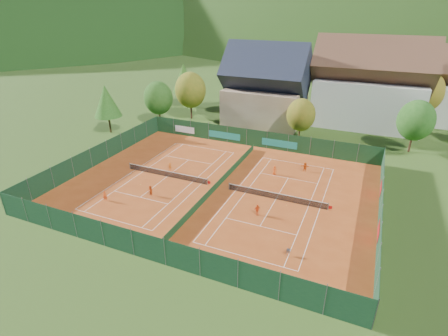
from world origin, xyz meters
TOP-DOWN VIEW (x-y plane):
  - ground at (0.00, 0.00)m, footprint 600.00×600.00m
  - clay_pad at (0.00, 0.00)m, footprint 40.00×32.00m
  - court_markings_left at (-8.00, 0.00)m, footprint 11.03×23.83m
  - court_markings_right at (8.00, 0.00)m, footprint 11.03×23.83m
  - tennis_net_left at (-7.85, 0.00)m, footprint 13.30×0.10m
  - tennis_net_right at (8.15, 0.00)m, footprint 13.30×0.10m
  - court_divider at (0.00, 0.00)m, footprint 0.03×28.80m
  - fence_north at (-0.46, 15.99)m, footprint 40.00×0.10m
  - fence_south at (0.00, -16.00)m, footprint 40.00×0.04m
  - fence_west at (-20.00, 0.00)m, footprint 0.04×32.00m
  - fence_east at (20.00, 0.05)m, footprint 0.09×32.00m
  - chalet at (-3.00, 30.00)m, footprint 16.20×12.00m
  - hotel_block_a at (16.00, 36.00)m, footprint 21.60×11.00m
  - hotel_block_b at (30.00, 44.00)m, footprint 17.28×10.00m
  - tree_west_front at (-22.00, 20.00)m, footprint 5.72×5.72m
  - tree_west_mid at (-18.00, 26.00)m, footprint 6.44×6.44m
  - tree_west_back at (-24.00, 34.00)m, footprint 5.60×5.60m
  - tree_center at (6.00, 22.00)m, footprint 5.01×5.01m
  - tree_east_front at (24.00, 24.00)m, footprint 5.72×5.72m
  - tree_west_side at (-28.00, 12.00)m, footprint 5.04×5.04m
  - tree_east_back at (26.00, 40.00)m, footprint 7.15×7.15m
  - mountain_backdrop at (28.54, 233.48)m, footprint 820.00×530.00m
  - ball_hopper at (12.06, -10.03)m, footprint 0.34×0.34m
  - loose_ball_0 at (-9.99, -3.56)m, footprint 0.07×0.07m
  - loose_ball_1 at (3.84, -11.91)m, footprint 0.07×0.07m
  - loose_ball_2 at (2.24, 2.97)m, footprint 0.07×0.07m
  - loose_ball_3 at (-5.48, 10.34)m, footprint 0.07×0.07m
  - loose_ball_4 at (9.60, -0.91)m, footprint 0.07×0.07m
  - player_left_near at (-11.50, -8.77)m, footprint 0.58×0.57m
  - player_left_mid at (-7.00, -5.51)m, footprint 0.82×0.72m
  - player_left_far at (-8.59, 1.87)m, footprint 0.85×0.54m
  - player_right_near at (6.95, -4.32)m, footprint 0.83×0.80m
  - player_right_far_a at (5.86, 6.75)m, footprint 0.73×0.53m
  - player_right_far_b at (9.64, 9.61)m, footprint 1.40×0.79m

SIDE VIEW (x-z plane):
  - mountain_backdrop at x=28.54m, z-range -160.64..81.36m
  - ground at x=0.00m, z-range -0.02..-0.02m
  - clay_pad at x=0.00m, z-range 0.00..0.01m
  - court_markings_left at x=-8.00m, z-range 0.01..0.01m
  - court_markings_right at x=8.00m, z-range 0.01..0.01m
  - loose_ball_0 at x=-9.99m, z-range 0.00..0.07m
  - loose_ball_1 at x=3.84m, z-range 0.00..0.07m
  - loose_ball_2 at x=2.24m, z-range 0.00..0.07m
  - loose_ball_3 at x=-5.48m, z-range 0.00..0.07m
  - loose_ball_4 at x=9.60m, z-range 0.00..0.07m
  - court_divider at x=0.00m, z-range 0.00..1.00m
  - tennis_net_left at x=-7.85m, z-range 0.00..1.02m
  - tennis_net_right at x=8.15m, z-range 0.00..1.02m
  - ball_hopper at x=12.06m, z-range 0.16..0.96m
  - player_left_far at x=-8.59m, z-range 0.00..1.27m
  - player_left_near at x=-11.50m, z-range 0.00..1.34m
  - player_right_far_a at x=5.86m, z-range 0.00..1.38m
  - player_right_near at x=6.95m, z-range 0.00..1.39m
  - player_left_mid at x=-7.00m, z-range 0.00..1.43m
  - player_right_far_b at x=9.64m, z-range 0.00..1.44m
  - fence_north at x=-0.46m, z-range -0.03..2.97m
  - fence_east at x=20.00m, z-range -0.02..2.98m
  - fence_south at x=0.00m, z-range 0.00..3.00m
  - fence_west at x=-20.00m, z-range 0.00..3.00m
  - tree_center at x=6.00m, z-range 0.92..8.52m
  - tree_west_front at x=-22.00m, z-range 1.05..9.74m
  - tree_east_front at x=24.00m, z-range 1.05..9.74m
  - tree_west_side at x=-28.00m, z-range 1.56..10.56m
  - tree_west_mid at x=-18.00m, z-range 1.18..10.96m
  - hotel_block_b at x=30.00m, z-range -1.13..14.37m
  - chalet at x=-3.00m, z-range -1.38..14.62m
  - tree_west_back at x=-24.00m, z-range 1.74..11.74m
  - tree_east_back at x=26.00m, z-range 1.31..12.18m
  - hotel_block_a at x=16.00m, z-range -1.24..16.01m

